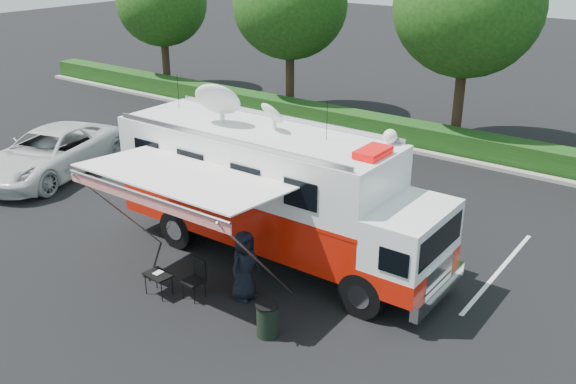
% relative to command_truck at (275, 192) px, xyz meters
% --- Properties ---
extents(ground_plane, '(120.00, 120.00, 0.00)m').
position_rel_command_truck_xyz_m(ground_plane, '(0.09, 0.00, -2.05)').
color(ground_plane, black).
rests_on(ground_plane, ground).
extents(back_border, '(60.00, 6.14, 8.87)m').
position_rel_command_truck_xyz_m(back_border, '(1.23, 12.90, 2.96)').
color(back_border, '#9E998E').
rests_on(back_border, ground_plane).
extents(stall_lines, '(24.12, 5.50, 0.01)m').
position_rel_command_truck_xyz_m(stall_lines, '(-0.41, 3.00, -2.04)').
color(stall_lines, silver).
rests_on(stall_lines, ground_plane).
extents(command_truck, '(9.96, 2.74, 4.78)m').
position_rel_command_truck_xyz_m(command_truck, '(0.00, 0.00, 0.00)').
color(command_truck, black).
rests_on(command_truck, ground_plane).
extents(awning, '(5.44, 2.80, 3.28)m').
position_rel_command_truck_xyz_m(awning, '(-0.89, -2.84, 1.03)').
color(awning, white).
rests_on(awning, ground_plane).
extents(white_suv, '(4.55, 7.00, 1.79)m').
position_rel_command_truck_xyz_m(white_suv, '(-11.05, 0.24, -2.05)').
color(white_suv, silver).
rests_on(white_suv, ground_plane).
extents(person, '(0.67, 0.96, 1.89)m').
position_rel_command_truck_xyz_m(person, '(0.73, -2.26, -2.05)').
color(person, black).
rests_on(person, ground_plane).
extents(folding_table, '(0.77, 0.58, 0.62)m').
position_rel_command_truck_xyz_m(folding_table, '(-1.19, -3.46, -1.48)').
color(folding_table, black).
rests_on(folding_table, ground_plane).
extents(folding_chair, '(0.57, 0.59, 1.06)m').
position_rel_command_truck_xyz_m(folding_chair, '(-0.33, -2.92, -1.42)').
color(folding_chair, black).
rests_on(folding_chair, ground_plane).
extents(trash_bin, '(0.56, 0.56, 0.84)m').
position_rel_command_truck_xyz_m(trash_bin, '(2.21, -3.22, -1.62)').
color(trash_bin, black).
rests_on(trash_bin, ground_plane).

